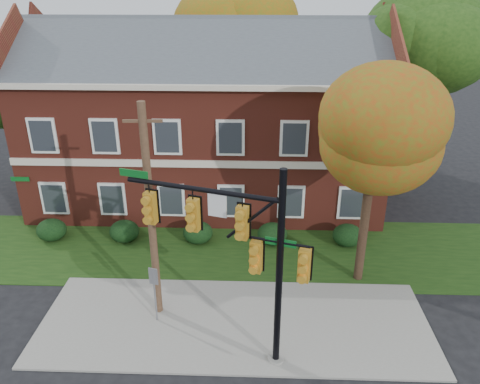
{
  "coord_description": "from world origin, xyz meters",
  "views": [
    {
      "loc": [
        0.69,
        -12.44,
        11.37
      ],
      "look_at": [
        0.12,
        3.0,
        4.34
      ],
      "focal_mm": 35.0,
      "sensor_mm": 36.0,
      "label": 1
    }
  ],
  "objects_px": {
    "tree_near_right": "(384,125)",
    "tree_right_rear": "(425,49)",
    "sign_post": "(154,286)",
    "tree_far_rear": "(238,22)",
    "hedge_left": "(124,231)",
    "hedge_center": "(198,233)",
    "hedge_far_left": "(52,230)",
    "apartment_building": "(207,111)",
    "hedge_far_right": "(348,235)",
    "traffic_signal": "(241,244)",
    "tree_left_rear": "(11,82)",
    "hedge_right": "(272,234)",
    "utility_pole": "(151,216)"
  },
  "relations": [
    {
      "from": "hedge_left",
      "to": "tree_far_rear",
      "type": "relative_size",
      "value": 0.12
    },
    {
      "from": "tree_near_right",
      "to": "utility_pole",
      "type": "height_order",
      "value": "tree_near_right"
    },
    {
      "from": "tree_near_right",
      "to": "tree_far_rear",
      "type": "distance_m",
      "value": 17.12
    },
    {
      "from": "tree_far_rear",
      "to": "tree_near_right",
      "type": "bearing_deg",
      "value": -69.73
    },
    {
      "from": "hedge_far_left",
      "to": "sign_post",
      "type": "relative_size",
      "value": 0.61
    },
    {
      "from": "hedge_far_left",
      "to": "sign_post",
      "type": "bearing_deg",
      "value": -42.71
    },
    {
      "from": "tree_near_right",
      "to": "utility_pole",
      "type": "relative_size",
      "value": 1.07
    },
    {
      "from": "tree_right_rear",
      "to": "hedge_far_left",
      "type": "bearing_deg",
      "value": -161.55
    },
    {
      "from": "utility_pole",
      "to": "traffic_signal",
      "type": "bearing_deg",
      "value": -35.01
    },
    {
      "from": "traffic_signal",
      "to": "utility_pole",
      "type": "bearing_deg",
      "value": 164.2
    },
    {
      "from": "tree_near_right",
      "to": "traffic_signal",
      "type": "height_order",
      "value": "tree_near_right"
    },
    {
      "from": "hedge_left",
      "to": "hedge_center",
      "type": "height_order",
      "value": "same"
    },
    {
      "from": "apartment_building",
      "to": "hedge_right",
      "type": "relative_size",
      "value": 13.43
    },
    {
      "from": "hedge_far_left",
      "to": "hedge_right",
      "type": "xyz_separation_m",
      "value": [
        10.5,
        0.0,
        0.0
      ]
    },
    {
      "from": "tree_near_right",
      "to": "sign_post",
      "type": "relative_size",
      "value": 3.73
    },
    {
      "from": "hedge_right",
      "to": "hedge_far_left",
      "type": "bearing_deg",
      "value": 180.0
    },
    {
      "from": "hedge_left",
      "to": "traffic_signal",
      "type": "distance_m",
      "value": 9.89
    },
    {
      "from": "hedge_left",
      "to": "tree_near_right",
      "type": "bearing_deg",
      "value": -14.81
    },
    {
      "from": "apartment_building",
      "to": "hedge_right",
      "type": "bearing_deg",
      "value": -56.33
    },
    {
      "from": "tree_left_rear",
      "to": "tree_far_rear",
      "type": "distance_m",
      "value": 14.4
    },
    {
      "from": "apartment_building",
      "to": "tree_near_right",
      "type": "height_order",
      "value": "apartment_building"
    },
    {
      "from": "apartment_building",
      "to": "hedge_far_right",
      "type": "bearing_deg",
      "value": -36.89
    },
    {
      "from": "hedge_far_left",
      "to": "traffic_signal",
      "type": "distance_m",
      "value": 12.26
    },
    {
      "from": "hedge_center",
      "to": "tree_left_rear",
      "type": "height_order",
      "value": "tree_left_rear"
    },
    {
      "from": "tree_far_rear",
      "to": "utility_pole",
      "type": "height_order",
      "value": "tree_far_rear"
    },
    {
      "from": "hedge_far_left",
      "to": "utility_pole",
      "type": "bearing_deg",
      "value": -39.97
    },
    {
      "from": "hedge_left",
      "to": "utility_pole",
      "type": "distance_m",
      "value": 6.78
    },
    {
      "from": "apartment_building",
      "to": "utility_pole",
      "type": "height_order",
      "value": "apartment_building"
    },
    {
      "from": "hedge_center",
      "to": "tree_right_rear",
      "type": "distance_m",
      "value": 14.94
    },
    {
      "from": "apartment_building",
      "to": "hedge_far_left",
      "type": "xyz_separation_m",
      "value": [
        -7.0,
        -5.25,
        -4.46
      ]
    },
    {
      "from": "hedge_far_right",
      "to": "tree_near_right",
      "type": "height_order",
      "value": "tree_near_right"
    },
    {
      "from": "hedge_far_right",
      "to": "tree_right_rear",
      "type": "relative_size",
      "value": 0.13
    },
    {
      "from": "hedge_right",
      "to": "tree_near_right",
      "type": "distance_m",
      "value": 7.72
    },
    {
      "from": "hedge_far_left",
      "to": "traffic_signal",
      "type": "bearing_deg",
      "value": -37.65
    },
    {
      "from": "hedge_far_right",
      "to": "sign_post",
      "type": "xyz_separation_m",
      "value": [
        -7.82,
        -5.7,
        1.04
      ]
    },
    {
      "from": "apartment_building",
      "to": "tree_left_rear",
      "type": "bearing_deg",
      "value": -173.46
    },
    {
      "from": "hedge_left",
      "to": "hedge_far_right",
      "type": "bearing_deg",
      "value": 0.0
    },
    {
      "from": "tree_far_rear",
      "to": "utility_pole",
      "type": "distance_m",
      "value": 18.99
    },
    {
      "from": "utility_pole",
      "to": "sign_post",
      "type": "bearing_deg",
      "value": -89.08
    },
    {
      "from": "hedge_left",
      "to": "tree_left_rear",
      "type": "height_order",
      "value": "tree_left_rear"
    },
    {
      "from": "hedge_far_right",
      "to": "traffic_signal",
      "type": "relative_size",
      "value": 0.21
    },
    {
      "from": "hedge_far_left",
      "to": "tree_near_right",
      "type": "xyz_separation_m",
      "value": [
        14.22,
        -2.83,
        6.14
      ]
    },
    {
      "from": "tree_near_right",
      "to": "tree_right_rear",
      "type": "bearing_deg",
      "value": 65.42
    },
    {
      "from": "hedge_right",
      "to": "sign_post",
      "type": "height_order",
      "value": "sign_post"
    },
    {
      "from": "tree_left_rear",
      "to": "hedge_center",
      "type": "bearing_deg",
      "value": -23.04
    },
    {
      "from": "hedge_far_left",
      "to": "hedge_left",
      "type": "xyz_separation_m",
      "value": [
        3.5,
        0.0,
        0.0
      ]
    },
    {
      "from": "hedge_center",
      "to": "hedge_far_left",
      "type": "bearing_deg",
      "value": 180.0
    },
    {
      "from": "apartment_building",
      "to": "tree_left_rear",
      "type": "xyz_separation_m",
      "value": [
        -9.73,
        -1.12,
        1.69
      ]
    },
    {
      "from": "tree_right_rear",
      "to": "tree_near_right",
      "type": "bearing_deg",
      "value": -114.58
    },
    {
      "from": "hedge_left",
      "to": "hedge_right",
      "type": "bearing_deg",
      "value": 0.0
    }
  ]
}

